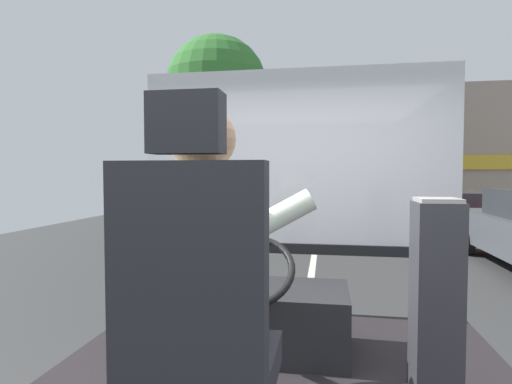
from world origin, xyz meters
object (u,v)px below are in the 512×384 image
at_px(driver_seat, 199,335).
at_px(parked_car_red, 461,210).
at_px(fare_box, 436,297).
at_px(bus_driver, 207,261).
at_px(steering_console, 259,316).

bearing_deg(driver_seat, parked_car_red, 69.73).
distance_m(driver_seat, fare_box, 1.31).
bearing_deg(driver_seat, fare_box, 42.89).
height_order(driver_seat, parked_car_red, driver_seat).
bearing_deg(bus_driver, fare_box, 39.30).
height_order(bus_driver, steering_console, bus_driver).
height_order(driver_seat, steering_console, driver_seat).
xyz_separation_m(bus_driver, fare_box, (0.95, 0.78, -0.31)).
relative_size(fare_box, parked_car_red, 0.23).
distance_m(driver_seat, steering_console, 1.30).
bearing_deg(steering_console, parked_car_red, 67.65).
xyz_separation_m(steering_console, parked_car_red, (4.50, 10.95, -0.24)).
bearing_deg(parked_car_red, steering_console, -112.35).
distance_m(steering_console, fare_box, 1.05).
xyz_separation_m(driver_seat, parked_car_red, (4.50, 12.19, -0.61)).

